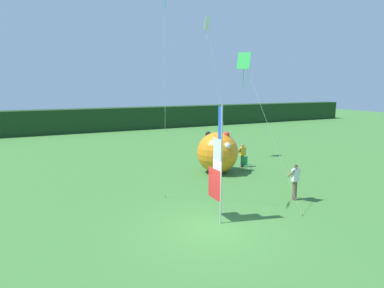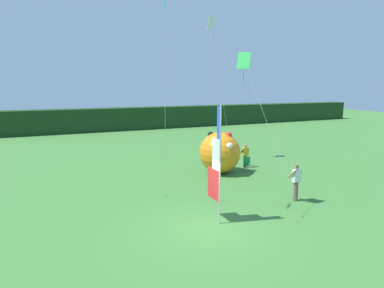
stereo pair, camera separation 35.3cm
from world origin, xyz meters
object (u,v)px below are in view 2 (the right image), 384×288
person_near_banner (245,155)px  inflatable_balloon (220,153)px  kite_white_diamond_0 (212,32)px  kite_green_diamond_2 (247,71)px  banner_flag (216,166)px  folding_chair (248,163)px  person_mid_field (296,182)px

person_near_banner → inflatable_balloon: size_ratio=0.61×
kite_white_diamond_0 → kite_green_diamond_2: bearing=-108.8°
banner_flag → kite_green_diamond_2: bearing=22.9°
kite_white_diamond_0 → kite_green_diamond_2: (-3.16, -9.28, -3.08)m
folding_chair → kite_green_diamond_2: size_ratio=0.13×
person_mid_field → kite_white_diamond_0: kite_white_diamond_0 is taller
inflatable_balloon → kite_white_diamond_0: (1.25, 3.62, 7.79)m
folding_chair → inflatable_balloon: bearing=169.6°
person_mid_field → kite_white_diamond_0: size_ratio=0.17×
kite_green_diamond_2 → banner_flag: bearing=-157.1°
person_near_banner → folding_chair: person_near_banner is taller
person_near_banner → kite_white_diamond_0: kite_white_diamond_0 is taller
folding_chair → person_near_banner: bearing=68.5°
inflatable_balloon → kite_green_diamond_2: (-1.91, -5.65, 4.71)m
inflatable_balloon → folding_chair: 2.07m
banner_flag → kite_green_diamond_2: size_ratio=0.70×
banner_flag → folding_chair: banner_flag is taller
banner_flag → inflatable_balloon: bearing=59.8°
person_mid_field → inflatable_balloon: size_ratio=0.67×
banner_flag → person_near_banner: bearing=49.3°
person_near_banner → kite_white_diamond_0: (-0.97, 3.13, 8.24)m
banner_flag → kite_green_diamond_2: 4.24m
person_mid_field → banner_flag: bearing=-173.8°
folding_chair → banner_flag: bearing=-132.8°
inflatable_balloon → person_near_banner: bearing=12.5°
person_mid_field → folding_chair: bearing=79.1°
inflatable_balloon → folding_chair: (1.89, -0.35, -0.78)m
banner_flag → person_near_banner: 9.24m
kite_green_diamond_2 → kite_white_diamond_0: bearing=71.2°
person_mid_field → inflatable_balloon: inflatable_balloon is taller
person_mid_field → folding_chair: (1.07, 5.59, -0.42)m
person_mid_field → folding_chair: size_ratio=1.97×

